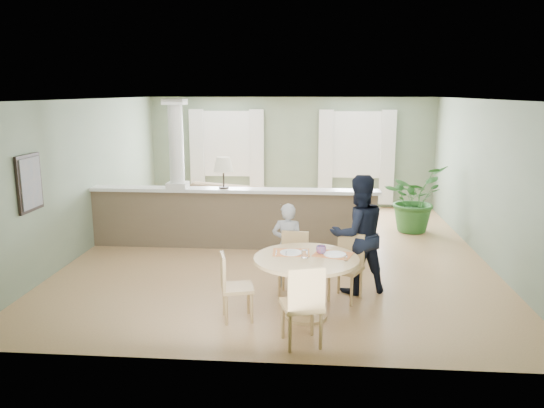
# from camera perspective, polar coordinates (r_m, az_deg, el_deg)

# --- Properties ---
(ground) EXTENTS (8.00, 8.00, 0.00)m
(ground) POSITION_cam_1_polar(r_m,az_deg,el_deg) (9.59, 0.94, -5.15)
(ground) COLOR tan
(ground) RESTS_ON ground
(room_shell) EXTENTS (7.02, 8.02, 2.71)m
(room_shell) POSITION_cam_1_polar(r_m,az_deg,el_deg) (9.84, 1.04, 6.08)
(room_shell) COLOR gray
(room_shell) RESTS_ON ground
(pony_wall) EXTENTS (5.32, 0.38, 2.70)m
(pony_wall) POSITION_cam_1_polar(r_m,az_deg,el_deg) (9.71, -4.79, -0.66)
(pony_wall) COLOR brown
(pony_wall) RESTS_ON ground
(sofa) EXTENTS (3.22, 2.12, 0.88)m
(sofa) POSITION_cam_1_polar(r_m,az_deg,el_deg) (11.01, -4.57, -0.58)
(sofa) COLOR #876349
(sofa) RESTS_ON ground
(houseplant) EXTENTS (1.60, 1.62, 1.36)m
(houseplant) POSITION_cam_1_polar(r_m,az_deg,el_deg) (11.23, 14.97, 0.56)
(houseplant) COLOR #295C25
(houseplant) RESTS_ON ground
(dining_table) EXTENTS (1.32, 1.32, 0.90)m
(dining_table) POSITION_cam_1_polar(r_m,az_deg,el_deg) (6.72, 3.75, -7.05)
(dining_table) COLOR tan
(dining_table) RESTS_ON ground
(chair_far_boy) EXTENTS (0.45, 0.45, 0.89)m
(chair_far_boy) POSITION_cam_1_polar(r_m,az_deg,el_deg) (7.50, 2.35, -6.13)
(chair_far_boy) COLOR tan
(chair_far_boy) RESTS_ON ground
(chair_far_man) EXTENTS (0.55, 0.55, 0.91)m
(chair_far_man) POSITION_cam_1_polar(r_m,az_deg,el_deg) (7.43, 8.13, -6.34)
(chair_far_man) COLOR tan
(chair_far_man) RESTS_ON ground
(chair_near) EXTENTS (0.54, 0.54, 0.97)m
(chair_near) POSITION_cam_1_polar(r_m,az_deg,el_deg) (6.00, 3.41, -10.52)
(chair_near) COLOR tan
(chair_near) RESTS_ON ground
(chair_side) EXTENTS (0.47, 0.47, 0.86)m
(chair_side) POSITION_cam_1_polar(r_m,az_deg,el_deg) (6.71, -4.33, -8.57)
(chair_side) COLOR tan
(chair_side) RESTS_ON ground
(child_person) EXTENTS (0.49, 0.35, 1.26)m
(child_person) POSITION_cam_1_polar(r_m,az_deg,el_deg) (7.73, 1.70, -4.50)
(child_person) COLOR #9A9A9F
(child_person) RESTS_ON ground
(man_person) EXTENTS (1.00, 0.88, 1.70)m
(man_person) POSITION_cam_1_polar(r_m,az_deg,el_deg) (7.61, 9.25, -3.22)
(man_person) COLOR black
(man_person) RESTS_ON ground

